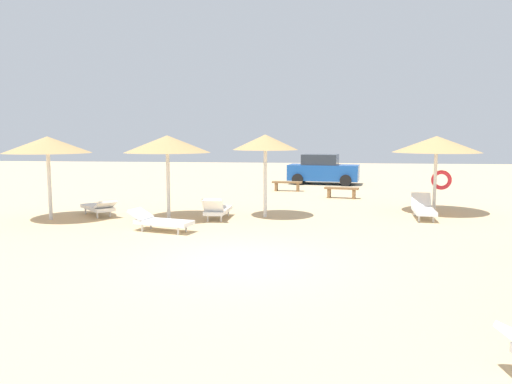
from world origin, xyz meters
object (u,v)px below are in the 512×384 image
at_px(parasol_5, 437,145).
at_px(lounger_1, 160,221).
at_px(lounger_3, 99,207).
at_px(lounger_5, 423,209).
at_px(bench_0, 287,184).
at_px(parasol_3, 47,145).
at_px(parasol_2, 265,143).
at_px(parked_car, 323,170).
at_px(lounger_2, 217,210).
at_px(parasol_1, 167,144).
at_px(bench_1, 341,191).

distance_m(parasol_5, lounger_1, 10.02).
relative_size(lounger_3, lounger_5, 0.95).
bearing_deg(bench_0, parasol_3, -128.08).
bearing_deg(parasol_2, lounger_1, -134.58).
distance_m(parasol_3, lounger_3, 2.65).
bearing_deg(lounger_1, parked_car, 71.38).
xyz_separation_m(parasol_3, lounger_2, (5.48, 0.72, -2.14)).
bearing_deg(bench_0, parasol_5, -48.92).
height_order(bench_0, parked_car, parked_car).
relative_size(parasol_1, parked_car, 0.67).
bearing_deg(lounger_2, lounger_1, -119.48).
bearing_deg(parasol_2, bench_0, 87.74).
bearing_deg(lounger_3, lounger_2, -2.52).
distance_m(parasol_2, lounger_3, 6.19).
relative_size(lounger_3, parked_car, 0.43).
bearing_deg(lounger_5, parasol_3, -172.09).
bearing_deg(parasol_5, parked_car, 110.08).
bearing_deg(lounger_5, parasol_1, -172.08).
xyz_separation_m(parasol_1, parasol_3, (-3.86, -0.54, -0.02)).
distance_m(parasol_1, lounger_5, 8.82).
relative_size(parasol_1, bench_0, 1.85).
bearing_deg(parasol_5, bench_0, 131.08).
bearing_deg(parasol_1, lounger_2, 6.41).
distance_m(lounger_1, lounger_5, 8.73).
height_order(lounger_5, bench_0, lounger_5).
bearing_deg(lounger_3, parasol_1, -8.02).
relative_size(parasol_1, parasol_2, 1.00).
distance_m(parasol_3, parasol_5, 13.28).
xyz_separation_m(parasol_1, bench_1, (6.03, 6.24, -2.14)).
distance_m(parasol_1, lounger_3, 3.42).
bearing_deg(parasol_3, parasol_2, 10.71).
xyz_separation_m(parasol_5, bench_0, (-5.63, 6.46, -2.10)).
bearing_deg(parked_car, lounger_3, -122.77).
height_order(lounger_2, bench_1, lounger_2).
bearing_deg(lounger_1, parasol_1, 99.88).
xyz_separation_m(lounger_1, parked_car, (4.96, 14.73, 0.51)).
distance_m(parasol_3, parked_car, 16.18).
xyz_separation_m(parasol_5, parked_car, (-3.78, 10.32, -1.62)).
bearing_deg(lounger_2, lounger_5, 8.27).
distance_m(bench_1, parked_car, 6.50).
xyz_separation_m(parasol_5, bench_1, (-3.06, 3.88, -2.10)).
relative_size(parasol_3, bench_0, 1.82).
xyz_separation_m(parasol_2, lounger_2, (-1.54, -0.61, -2.21)).
bearing_deg(lounger_3, bench_1, 34.22).
xyz_separation_m(bench_0, bench_1, (2.56, -2.57, 0.00)).
height_order(parasol_2, lounger_1, parasol_2).
relative_size(bench_1, parked_car, 0.37).
xyz_separation_m(parasol_3, lounger_3, (1.25, 0.90, -2.16)).
distance_m(lounger_2, bench_0, 8.83).
bearing_deg(lounger_5, lounger_1, -158.33).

